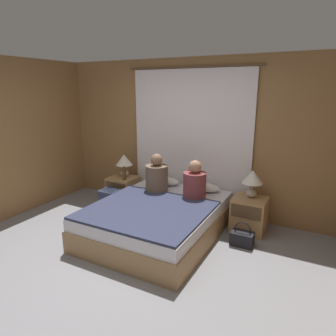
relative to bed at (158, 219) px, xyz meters
The scene contains 16 objects.
ground_plane 0.98m from the bed, 90.00° to the right, with size 16.00×16.00×0.00m, color gray.
wall_back 1.52m from the bed, 90.00° to the left, with size 4.91×0.06×2.50m.
curtain_panel 1.42m from the bed, 90.00° to the left, with size 2.26×0.03×2.35m.
bed is the anchor object (origin of this frame).
nightstand_left 1.32m from the bed, 147.68° to the left, with size 0.47×0.45×0.51m.
nightstand_right 1.32m from the bed, 32.32° to the left, with size 0.47×0.45×0.51m.
lamp_left 1.46m from the bed, 145.72° to the left, with size 0.30×0.30×0.40m.
lamp_right 1.46m from the bed, 34.28° to the left, with size 0.30×0.30×0.40m.
pillow_left 0.94m from the bed, 113.10° to the left, with size 0.54×0.30×0.12m.
pillow_right 0.94m from the bed, 66.90° to the left, with size 0.54×0.30×0.12m.
blanket_on_bed 0.37m from the bed, 90.00° to the right, with size 1.54×1.42×0.03m.
person_left_in_bed 0.73m from the bed, 121.35° to the left, with size 0.35×0.35×0.60m.
person_right_in_bed 0.75m from the bed, 53.23° to the left, with size 0.34×0.34×0.57m.
beer_bottle_on_left_stand 1.22m from the bed, 149.16° to the left, with size 0.06×0.06×0.24m.
backpack_on_floor 1.10m from the bed, 165.35° to the left, with size 0.30×0.28×0.41m.
handbag_on_floor 1.18m from the bed, 12.64° to the left, with size 0.29×0.19×0.33m.
Camera 1 is at (1.95, -2.43, 2.03)m, focal length 32.00 mm.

